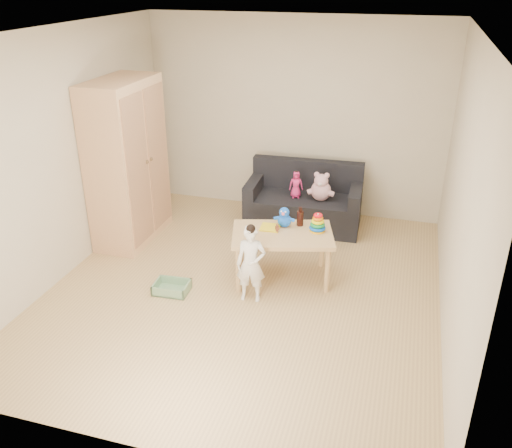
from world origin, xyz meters
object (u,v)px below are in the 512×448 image
(wardrobe, at_px, (127,163))
(toddler, at_px, (251,265))
(play_table, at_px, (282,256))
(sofa, at_px, (303,211))

(wardrobe, bearing_deg, toddler, -27.80)
(play_table, bearing_deg, sofa, 92.14)
(wardrobe, height_order, play_table, wardrobe)
(toddler, bearing_deg, play_table, 58.71)
(wardrobe, xyz_separation_m, sofa, (1.99, 0.91, -0.78))
(play_table, height_order, toddler, toddler)
(play_table, relative_size, toddler, 1.32)
(sofa, height_order, play_table, play_table)
(sofa, bearing_deg, play_table, -90.49)
(sofa, xyz_separation_m, toddler, (-0.15, -1.88, 0.19))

